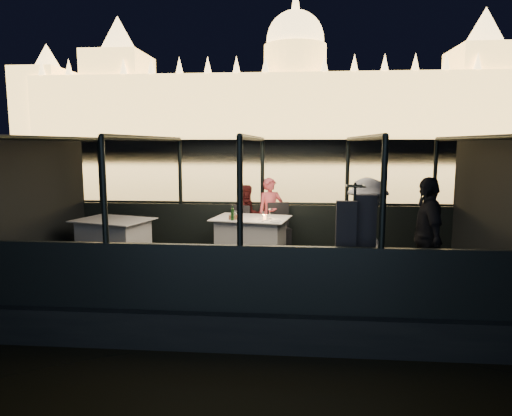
# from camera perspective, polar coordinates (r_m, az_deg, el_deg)

# --- Properties ---
(river_water) EXTENTS (500.00, 500.00, 0.00)m
(river_water) POSITION_cam_1_polar(r_m,az_deg,el_deg) (87.80, 4.51, 6.28)
(river_water) COLOR black
(river_water) RESTS_ON ground
(boat_hull) EXTENTS (8.60, 4.40, 1.00)m
(boat_hull) POSITION_cam_1_polar(r_m,az_deg,el_deg) (8.24, -0.24, -11.13)
(boat_hull) COLOR black
(boat_hull) RESTS_ON river_water
(boat_deck) EXTENTS (8.00, 4.00, 0.04)m
(boat_deck) POSITION_cam_1_polar(r_m,az_deg,el_deg) (8.10, -0.25, -7.92)
(boat_deck) COLOR black
(boat_deck) RESTS_ON boat_hull
(gunwale_port) EXTENTS (8.00, 0.08, 0.90)m
(gunwale_port) POSITION_cam_1_polar(r_m,az_deg,el_deg) (9.94, 0.80, -2.13)
(gunwale_port) COLOR black
(gunwale_port) RESTS_ON boat_deck
(gunwale_starboard) EXTENTS (8.00, 0.08, 0.90)m
(gunwale_starboard) POSITION_cam_1_polar(r_m,az_deg,el_deg) (6.06, -1.98, -8.83)
(gunwale_starboard) COLOR black
(gunwale_starboard) RESTS_ON boat_deck
(cabin_glass_port) EXTENTS (8.00, 0.02, 1.40)m
(cabin_glass_port) POSITION_cam_1_polar(r_m,az_deg,el_deg) (9.80, 0.81, 4.50)
(cabin_glass_port) COLOR #99B2B2
(cabin_glass_port) RESTS_ON gunwale_port
(cabin_glass_starboard) EXTENTS (8.00, 0.02, 1.40)m
(cabin_glass_starboard) POSITION_cam_1_polar(r_m,az_deg,el_deg) (5.83, -2.04, 2.05)
(cabin_glass_starboard) COLOR #99B2B2
(cabin_glass_starboard) RESTS_ON gunwale_starboard
(cabin_roof_glass) EXTENTS (8.00, 4.00, 0.02)m
(cabin_roof_glass) POSITION_cam_1_polar(r_m,az_deg,el_deg) (7.79, -0.26, 8.73)
(cabin_roof_glass) COLOR #99B2B2
(cabin_roof_glass) RESTS_ON boat_deck
(end_wall_fore) EXTENTS (0.02, 4.00, 2.30)m
(end_wall_fore) POSITION_cam_1_polar(r_m,az_deg,el_deg) (9.13, -26.12, 0.57)
(end_wall_fore) COLOR black
(end_wall_fore) RESTS_ON boat_deck
(end_wall_aft) EXTENTS (0.02, 4.00, 2.30)m
(end_wall_aft) POSITION_cam_1_polar(r_m,az_deg,el_deg) (8.49, 27.73, -0.04)
(end_wall_aft) COLOR black
(end_wall_aft) RESTS_ON boat_deck
(canopy_ribs) EXTENTS (8.00, 4.00, 2.30)m
(canopy_ribs) POSITION_cam_1_polar(r_m,az_deg,el_deg) (7.86, -0.25, 0.31)
(canopy_ribs) COLOR black
(canopy_ribs) RESTS_ON boat_deck
(embankment) EXTENTS (400.00, 140.00, 6.00)m
(embankment) POSITION_cam_1_polar(r_m,az_deg,el_deg) (217.76, 4.80, 7.60)
(embankment) COLOR #423D33
(embankment) RESTS_ON ground
(parliament_building) EXTENTS (220.00, 32.00, 60.00)m
(parliament_building) POSITION_cam_1_polar(r_m,az_deg,el_deg) (184.64, 4.87, 16.23)
(parliament_building) COLOR #F2D18C
(parliament_building) RESTS_ON embankment
(dining_table_central) EXTENTS (1.61, 1.29, 0.77)m
(dining_table_central) POSITION_cam_1_polar(r_m,az_deg,el_deg) (9.02, -0.61, -3.60)
(dining_table_central) COLOR silver
(dining_table_central) RESTS_ON boat_deck
(dining_table_aft) EXTENTS (1.63, 1.37, 0.74)m
(dining_table_aft) POSITION_cam_1_polar(r_m,az_deg,el_deg) (9.40, -17.34, -3.50)
(dining_table_aft) COLOR silver
(dining_table_aft) RESTS_ON boat_deck
(chair_port_left) EXTENTS (0.53, 0.53, 0.91)m
(chair_port_left) POSITION_cam_1_polar(r_m,az_deg,el_deg) (9.48, -2.07, -2.64)
(chair_port_left) COLOR black
(chair_port_left) RESTS_ON boat_deck
(chair_port_right) EXTENTS (0.59, 0.59, 0.98)m
(chair_port_right) POSITION_cam_1_polar(r_m,az_deg,el_deg) (9.42, 2.72, -2.71)
(chair_port_right) COLOR black
(chair_port_right) RESTS_ON boat_deck
(coat_stand) EXTENTS (0.51, 0.43, 1.70)m
(coat_stand) POSITION_cam_1_polar(r_m,az_deg,el_deg) (6.25, 12.09, -4.22)
(coat_stand) COLOR black
(coat_stand) RESTS_ON boat_deck
(person_woman_coral) EXTENTS (0.63, 0.53, 1.49)m
(person_woman_coral) POSITION_cam_1_polar(r_m,az_deg,el_deg) (9.64, 1.82, -0.65)
(person_woman_coral) COLOR #E0515A
(person_woman_coral) RESTS_ON boat_deck
(person_man_maroon) EXTENTS (0.78, 0.71, 1.34)m
(person_man_maroon) POSITION_cam_1_polar(r_m,az_deg,el_deg) (9.68, -1.02, -0.61)
(person_man_maroon) COLOR #3E1112
(person_man_maroon) RESTS_ON boat_deck
(passenger_stripe) EXTENTS (0.90, 1.23, 1.71)m
(passenger_stripe) POSITION_cam_1_polar(r_m,az_deg,el_deg) (7.06, 13.64, -3.27)
(passenger_stripe) COLOR white
(passenger_stripe) RESTS_ON boat_deck
(passenger_dark) EXTENTS (0.44, 1.03, 1.74)m
(passenger_dark) POSITION_cam_1_polar(r_m,az_deg,el_deg) (7.08, 20.56, -3.54)
(passenger_dark) COLOR black
(passenger_dark) RESTS_ON boat_deck
(wine_bottle) EXTENTS (0.07, 0.07, 0.28)m
(wine_bottle) POSITION_cam_1_polar(r_m,az_deg,el_deg) (8.63, -2.96, -0.58)
(wine_bottle) COLOR #133413
(wine_bottle) RESTS_ON dining_table_central
(bread_basket) EXTENTS (0.20, 0.20, 0.08)m
(bread_basket) POSITION_cam_1_polar(r_m,az_deg,el_deg) (8.78, -2.80, -1.15)
(bread_basket) COLOR brown
(bread_basket) RESTS_ON dining_table_central
(amber_candle) EXTENTS (0.06, 0.06, 0.09)m
(amber_candle) POSITION_cam_1_polar(r_m,az_deg,el_deg) (8.75, 1.08, -1.18)
(amber_candle) COLOR #FF903F
(amber_candle) RESTS_ON dining_table_central
(plate_near) EXTENTS (0.27, 0.27, 0.01)m
(plate_near) POSITION_cam_1_polar(r_m,az_deg,el_deg) (8.51, 2.48, -1.67)
(plate_near) COLOR silver
(plate_near) RESTS_ON dining_table_central
(plate_far) EXTENTS (0.23, 0.23, 0.01)m
(plate_far) POSITION_cam_1_polar(r_m,az_deg,el_deg) (8.97, -2.42, -1.16)
(plate_far) COLOR white
(plate_far) RESTS_ON dining_table_central
(wine_glass_white) EXTENTS (0.08, 0.08, 0.19)m
(wine_glass_white) POSITION_cam_1_polar(r_m,az_deg,el_deg) (8.56, -2.63, -1.02)
(wine_glass_white) COLOR white
(wine_glass_white) RESTS_ON dining_table_central
(wine_glass_red) EXTENTS (0.08, 0.08, 0.19)m
(wine_glass_red) POSITION_cam_1_polar(r_m,az_deg,el_deg) (8.84, 1.76, -0.72)
(wine_glass_red) COLOR white
(wine_glass_red) RESTS_ON dining_table_central
(wine_glass_empty) EXTENTS (0.06, 0.06, 0.18)m
(wine_glass_empty) POSITION_cam_1_polar(r_m,az_deg,el_deg) (8.51, 0.89, -1.06)
(wine_glass_empty) COLOR white
(wine_glass_empty) RESTS_ON dining_table_central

